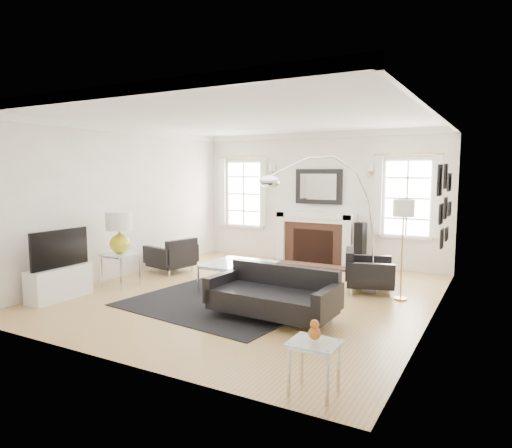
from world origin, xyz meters
The scene contains 25 objects.
floor centered at (0.00, 0.00, 0.00)m, with size 6.00×6.00×0.00m, color #A67D45.
back_wall centered at (0.00, 3.00, 1.40)m, with size 5.50×0.04×2.80m, color white.
front_wall centered at (0.00, -3.00, 1.40)m, with size 5.50×0.04×2.80m, color white.
left_wall centered at (-2.75, 0.00, 1.40)m, with size 0.04×6.00×2.80m, color white.
right_wall centered at (2.75, 0.00, 1.40)m, with size 0.04×6.00×2.80m, color white.
ceiling centered at (0.00, 0.00, 2.80)m, with size 5.50×6.00×0.02m, color white.
crown_molding centered at (0.00, 0.00, 2.74)m, with size 5.50×6.00×0.12m, color white.
fireplace centered at (0.00, 2.79, 0.54)m, with size 1.70×0.69×1.11m.
mantel_mirror centered at (0.00, 2.95, 1.65)m, with size 1.05×0.07×0.75m.
window_left centered at (-1.85, 2.95, 1.46)m, with size 1.24×0.15×1.62m.
window_right centered at (1.85, 2.95, 1.46)m, with size 1.24×0.15×1.62m.
gallery_wall centered at (2.72, 1.30, 1.53)m, with size 0.04×1.73×1.29m.
tv_unit centered at (-2.44, -1.70, 0.33)m, with size 0.35×1.00×1.09m.
area_rug centered at (-0.14, -0.68, 0.01)m, with size 2.62×2.19×0.01m, color black.
sofa centered at (0.89, -0.94, 0.31)m, with size 1.76×0.87×0.57m.
armchair_left centered at (-2.14, 0.67, 0.31)m, with size 0.88×0.95×0.56m.
armchair_right centered at (1.59, 1.06, 0.32)m, with size 0.96×1.02×0.57m.
coffee_table centered at (-0.31, 0.11, 0.42)m, with size 1.03×1.03×0.46m.
side_table_left centered at (-2.20, -0.66, 0.47)m, with size 0.52×0.52×0.58m.
nesting_table centered at (2.15, -2.65, 0.37)m, with size 0.44×0.37×0.48m.
gourd_lamp centered at (-2.20, -0.66, 0.99)m, with size 0.45×0.45×0.72m.
orange_vase centered at (2.15, -2.65, 0.58)m, with size 0.11×0.11×0.18m.
arc_floor_lamp centered at (0.99, 0.60, 1.24)m, with size 1.62×1.50×2.30m.
stick_floor_lamp centered at (2.20, 0.82, 1.34)m, with size 0.31×0.31×1.55m.
speaker_tower centered at (1.02, 2.65, 0.48)m, with size 0.19×0.19×0.96m, color black.
Camera 1 is at (3.56, -6.28, 1.97)m, focal length 32.00 mm.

